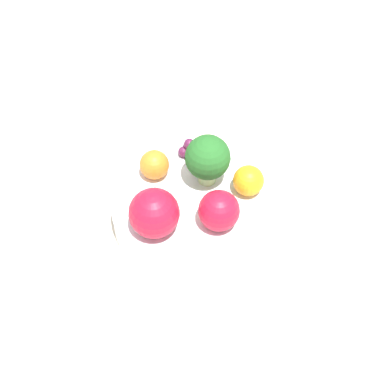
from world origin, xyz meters
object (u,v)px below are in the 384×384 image
(broccoli, at_px, (208,158))
(orange_front, at_px, (154,165))
(bowl, at_px, (192,208))
(apple_red, at_px, (219,211))
(grape_cluster, at_px, (189,149))
(orange_back, at_px, (248,179))
(spoon, at_px, (238,362))
(apple_green, at_px, (154,213))
(napkin, at_px, (50,339))

(broccoli, relative_size, orange_front, 1.88)
(bowl, bearing_deg, apple_red, 120.30)
(apple_red, height_order, orange_front, apple_red)
(apple_red, xyz_separation_m, grape_cluster, (0.02, -0.11, -0.01))
(orange_back, height_order, spoon, orange_back)
(orange_front, bearing_deg, orange_back, 159.28)
(orange_back, bearing_deg, orange_front, -20.72)
(broccoli, xyz_separation_m, grape_cluster, (0.02, -0.04, -0.03))
(orange_back, bearing_deg, grape_cluster, -47.84)
(bowl, height_order, apple_red, apple_red)
(apple_green, xyz_separation_m, grape_cluster, (-0.05, -0.10, -0.02))
(grape_cluster, xyz_separation_m, napkin, (0.18, 0.20, -0.05))
(broccoli, distance_m, apple_red, 0.07)
(bowl, height_order, spoon, bowl)
(orange_back, xyz_separation_m, napkin, (0.24, 0.14, -0.06))
(bowl, xyz_separation_m, spoon, (-0.02, 0.19, -0.02))
(apple_green, xyz_separation_m, spoon, (-0.07, 0.15, -0.07))
(grape_cluster, bearing_deg, orange_back, 132.16)
(bowl, height_order, orange_back, orange_back)
(apple_red, relative_size, apple_green, 0.83)
(orange_front, height_order, orange_back, same)
(broccoli, xyz_separation_m, apple_green, (0.07, 0.06, -0.01))
(grape_cluster, distance_m, napkin, 0.27)
(broccoli, distance_m, spoon, 0.23)
(apple_green, bearing_deg, apple_red, 176.65)
(grape_cluster, bearing_deg, apple_green, 62.38)
(apple_green, distance_m, napkin, 0.17)
(orange_front, height_order, spoon, orange_front)
(grape_cluster, bearing_deg, orange_front, 29.40)
(bowl, height_order, orange_front, orange_front)
(grape_cluster, relative_size, napkin, 0.16)
(napkin, bearing_deg, spoon, 164.08)
(apple_red, bearing_deg, broccoli, -88.48)
(apple_green, distance_m, grape_cluster, 0.12)
(broccoli, relative_size, grape_cluster, 2.52)
(napkin, height_order, spoon, same)
(bowl, xyz_separation_m, orange_back, (-0.07, -0.00, 0.04))
(orange_front, bearing_deg, spoon, 104.06)
(apple_red, distance_m, orange_front, 0.10)
(spoon, bearing_deg, grape_cluster, -87.39)
(bowl, distance_m, apple_green, 0.08)
(bowl, distance_m, apple_red, 0.06)
(apple_red, xyz_separation_m, spoon, (0.01, 0.15, -0.06))
(apple_red, bearing_deg, bowl, -59.70)
(apple_green, height_order, orange_back, apple_green)
(apple_red, distance_m, spoon, 0.16)
(broccoli, relative_size, spoon, 0.87)
(apple_red, bearing_deg, orange_front, -52.72)
(bowl, relative_size, orange_back, 5.28)
(orange_front, distance_m, orange_back, 0.11)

